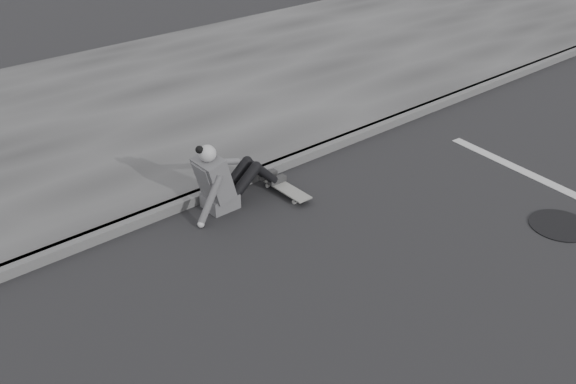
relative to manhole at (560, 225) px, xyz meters
name	(u,v)px	position (x,y,z in m)	size (l,w,h in m)	color
ground	(395,281)	(-2.21, 0.53, -0.01)	(80.00, 80.00, 0.00)	black
curb	(242,180)	(-2.21, 3.11, 0.05)	(24.00, 0.16, 0.12)	#484848
sidewalk	(129,108)	(-2.21, 6.13, 0.05)	(24.00, 6.00, 0.12)	#363636
manhole	(560,225)	(0.00, 0.00, 0.00)	(0.69, 0.69, 0.01)	black
skateboard	(285,189)	(-1.94, 2.57, 0.07)	(0.20, 0.78, 0.09)	#969691
seated_woman	(224,179)	(-2.68, 2.82, 0.35)	(1.38, 0.46, 0.88)	#48484A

